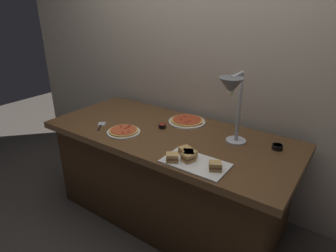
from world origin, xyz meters
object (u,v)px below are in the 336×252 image
sandwich_platter (192,159)px  serving_spatula (101,126)px  heat_lamp (232,93)px  pizza_plate_front (124,131)px  pizza_plate_center (187,121)px  sauce_cup_far (162,126)px  sauce_cup_near (277,147)px

sandwich_platter → serving_spatula: 0.88m
heat_lamp → serving_spatula: heat_lamp is taller
pizza_plate_front → pizza_plate_center: bearing=58.0°
heat_lamp → pizza_plate_center: bearing=152.5°
sandwich_platter → serving_spatula: sandwich_platter is taller
sauce_cup_far → serving_spatula: 0.49m
heat_lamp → pizza_plate_front: 0.86m
pizza_plate_center → heat_lamp: bearing=-27.5°
pizza_plate_front → serving_spatula: 0.24m
sauce_cup_near → serving_spatula: (-1.25, -0.40, -0.02)m
pizza_plate_center → sauce_cup_near: sauce_cup_near is taller
pizza_plate_center → serving_spatula: 0.69m
heat_lamp → serving_spatula: size_ratio=3.16×
sauce_cup_far → pizza_plate_center: bearing=64.4°
sauce_cup_near → heat_lamp: bearing=-145.1°
heat_lamp → pizza_plate_center: heat_lamp is taller
pizza_plate_front → sauce_cup_near: sauce_cup_near is taller
pizza_plate_front → sandwich_platter: 0.65m
pizza_plate_front → serving_spatula: (-0.24, -0.01, -0.01)m
heat_lamp → sauce_cup_far: size_ratio=8.58×
pizza_plate_front → sandwich_platter: sandwich_platter is taller
pizza_plate_front → sauce_cup_far: (0.18, 0.24, 0.00)m
sandwich_platter → serving_spatula: (-0.88, 0.07, -0.02)m
sandwich_platter → sauce_cup_near: (0.37, 0.48, -0.00)m
pizza_plate_front → pizza_plate_center: (0.28, 0.45, -0.00)m
heat_lamp → sauce_cup_far: 0.67m
sauce_cup_near → serving_spatula: sauce_cup_near is taller
heat_lamp → pizza_plate_center: 0.64m
heat_lamp → sandwich_platter: (-0.10, -0.29, -0.36)m
sandwich_platter → serving_spatula: bearing=175.1°
sandwich_platter → sauce_cup_far: size_ratio=6.81×
pizza_plate_center → sandwich_platter: bearing=-55.6°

